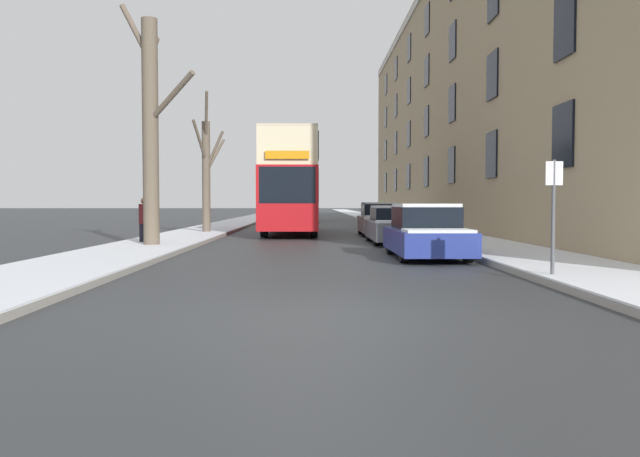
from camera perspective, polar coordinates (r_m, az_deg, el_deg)
The scene contains 13 objects.
ground_plane at distance 8.12m, azimuth 0.60°, elevation -8.21°, with size 320.00×320.00×0.00m, color #303335.
sidewalk_left at distance 61.22m, azimuth -5.74°, elevation 1.05°, with size 2.86×130.00×0.16m.
sidewalk_right at distance 61.25m, azimuth 4.43°, elevation 1.05°, with size 2.86×130.00×0.16m.
terrace_facade_right at distance 40.16m, azimuth 16.21°, elevation 11.09°, with size 9.10×54.67×15.26m.
bare_tree_left_0 at distance 20.72m, azimuth -15.21°, elevation 8.93°, with size 2.75×3.23×7.87m.
bare_tree_left_1 at distance 29.19m, azimuth -10.33°, elevation 5.11°, with size 1.27×2.74×6.40m.
double_decker_bus at distance 30.13m, azimuth -2.63°, elevation 4.52°, with size 2.52×10.73×4.64m.
parked_car_0 at distance 17.01m, azimuth 9.68°, elevation -0.43°, with size 1.82×4.31×1.46m.
parked_car_1 at distance 23.06m, azimuth 6.90°, elevation 0.26°, with size 1.88×4.58×1.38m.
parked_car_2 at distance 28.44m, azimuth 5.43°, elevation 0.75°, with size 1.72×3.93×1.50m.
oncoming_van at distance 50.36m, azimuth -1.58°, elevation 2.10°, with size 2.06×4.82×2.29m.
pedestrian_left_sidewalk at distance 21.97m, azimuth -15.78°, elevation 0.78°, with size 0.36×0.36×1.66m.
street_sign_post at distance 12.33m, azimuth 20.55°, elevation 1.44°, with size 0.32×0.07×2.28m.
Camera 1 is at (-0.20, -7.98, 1.49)m, focal length 35.00 mm.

